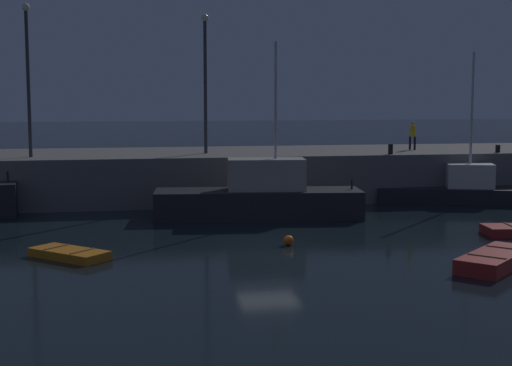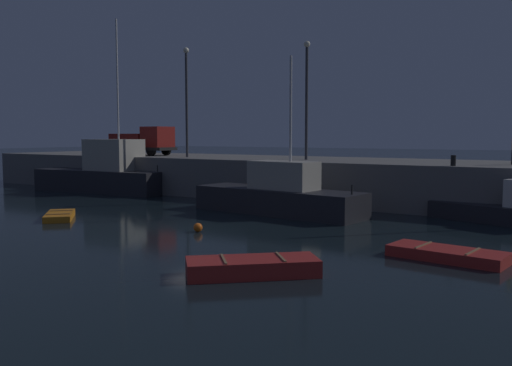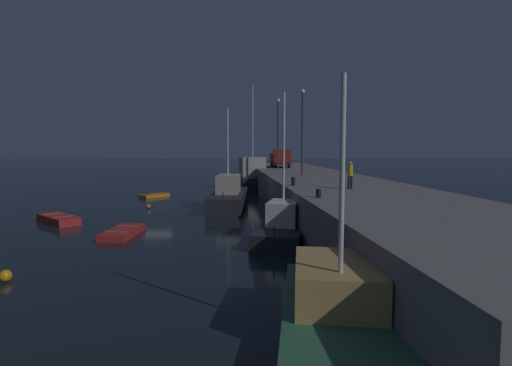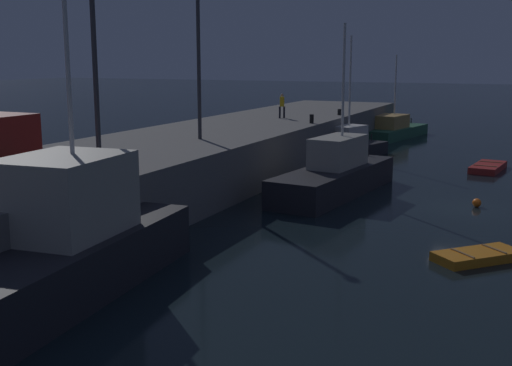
% 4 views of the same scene
% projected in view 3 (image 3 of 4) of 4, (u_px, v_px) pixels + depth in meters
% --- Properties ---
extents(ground_plane, '(320.00, 320.00, 0.00)m').
position_uv_depth(ground_plane, '(158.00, 207.00, 37.03)').
color(ground_plane, black).
extents(pier_quay, '(63.24, 9.25, 2.79)m').
position_uv_depth(pier_quay, '(318.00, 191.00, 38.11)').
color(pier_quay, slate).
rests_on(pier_quay, ground).
extents(fishing_trawler_red, '(9.10, 5.01, 8.62)m').
position_uv_depth(fishing_trawler_red, '(285.00, 225.00, 24.76)').
color(fishing_trawler_red, '#232328').
rests_on(fishing_trawler_red, ground).
extents(fishing_boat_blue, '(11.87, 4.77, 13.37)m').
position_uv_depth(fishing_boat_blue, '(251.00, 177.00, 54.48)').
color(fishing_boat_blue, '#232328').
rests_on(fishing_boat_blue, ground).
extents(fishing_boat_white, '(10.65, 3.97, 8.84)m').
position_uv_depth(fishing_boat_white, '(229.00, 196.00, 36.61)').
color(fishing_boat_white, '#232328').
rests_on(fishing_boat_white, ground).
extents(fishing_trawler_green, '(9.57, 4.75, 7.35)m').
position_uv_depth(fishing_trawler_green, '(338.00, 315.00, 11.39)').
color(fishing_trawler_green, '#2D6647').
rests_on(fishing_trawler_green, ground).
extents(dinghy_orange_near, '(4.23, 2.08, 0.45)m').
position_uv_depth(dinghy_orange_near, '(123.00, 232.00, 25.24)').
color(dinghy_orange_near, '#B22823').
rests_on(dinghy_orange_near, ground).
extents(rowboat_white_mid, '(3.23, 3.16, 0.37)m').
position_uv_depth(rowboat_white_mid, '(154.00, 195.00, 44.87)').
color(rowboat_white_mid, orange).
rests_on(rowboat_white_mid, ground).
extents(dinghy_red_small, '(4.13, 3.96, 0.59)m').
position_uv_depth(dinghy_red_small, '(58.00, 219.00, 29.42)').
color(dinghy_red_small, '#B22823').
rests_on(dinghy_red_small, ground).
extents(mooring_buoy_near, '(0.42, 0.42, 0.42)m').
position_uv_depth(mooring_buoy_near, '(148.00, 206.00, 36.25)').
color(mooring_buoy_near, orange).
rests_on(mooring_buoy_near, ground).
extents(mooring_buoy_mid, '(0.49, 0.49, 0.49)m').
position_uv_depth(mooring_buoy_mid, '(5.00, 276.00, 16.53)').
color(mooring_buoy_mid, orange).
rests_on(mooring_buoy_mid, ground).
extents(lamp_post_west, '(0.44, 0.44, 8.37)m').
position_uv_depth(lamp_post_west, '(278.00, 129.00, 48.24)').
color(lamp_post_west, '#38383D').
rests_on(lamp_post_west, pier_quay).
extents(lamp_post_east, '(0.44, 0.44, 8.10)m').
position_uv_depth(lamp_post_east, '(302.00, 125.00, 38.54)').
color(lamp_post_east, '#38383D').
rests_on(lamp_post_east, pier_quay).
extents(utility_truck, '(6.20, 2.21, 2.40)m').
position_uv_depth(utility_truck, '(280.00, 158.00, 54.33)').
color(utility_truck, black).
rests_on(utility_truck, pier_quay).
extents(dockworker, '(0.45, 0.45, 1.76)m').
position_uv_depth(dockworker, '(350.00, 173.00, 25.90)').
color(dockworker, black).
rests_on(dockworker, pier_quay).
extents(bollard_west, '(0.28, 0.28, 0.60)m').
position_uv_depth(bollard_west, '(293.00, 181.00, 28.31)').
color(bollard_west, black).
rests_on(bollard_west, pier_quay).
extents(bollard_central, '(0.28, 0.28, 0.45)m').
position_uv_depth(bollard_central, '(319.00, 193.00, 21.56)').
color(bollard_central, black).
rests_on(bollard_central, pier_quay).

